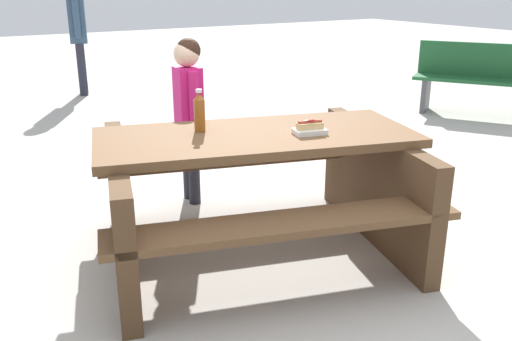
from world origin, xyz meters
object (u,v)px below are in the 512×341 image
object	(u,v)px
picnic_table	(256,183)
child_in_coat	(189,100)
soda_bottle	(199,112)
hotdog_tray	(310,129)
park_bench_near	(480,78)
bystander_adult	(77,21)

from	to	relation	value
picnic_table	child_in_coat	xyz separation A→B (m)	(0.03, 0.96, 0.32)
child_in_coat	picnic_table	bearing A→B (deg)	-92.05
picnic_table	child_in_coat	world-z (taller)	child_in_coat
picnic_table	soda_bottle	xyz separation A→B (m)	(-0.25, 0.20, 0.42)
soda_bottle	hotdog_tray	distance (m)	0.63
soda_bottle	child_in_coat	size ratio (longest dim) A/B	0.20
child_in_coat	soda_bottle	bearing A→B (deg)	-110.74
park_bench_near	soda_bottle	bearing A→B (deg)	-161.90
park_bench_near	bystander_adult	bearing A→B (deg)	134.56
hotdog_tray	bystander_adult	distance (m)	5.64
picnic_table	bystander_adult	bearing A→B (deg)	85.02
child_in_coat	bystander_adult	bearing A→B (deg)	84.39
picnic_table	child_in_coat	bearing A→B (deg)	87.95
hotdog_tray	child_in_coat	world-z (taller)	child_in_coat
picnic_table	soda_bottle	size ratio (longest dim) A/B	8.72
child_in_coat	bystander_adult	distance (m)	4.52
soda_bottle	park_bench_near	xyz separation A→B (m)	(4.46, 1.46, -0.41)
picnic_table	soda_bottle	bearing A→B (deg)	140.88
child_in_coat	park_bench_near	xyz separation A→B (m)	(4.17, 0.70, -0.32)
soda_bottle	bystander_adult	xyz separation A→B (m)	(0.73, 5.25, 0.16)
hotdog_tray	bystander_adult	bearing A→B (deg)	87.68
hotdog_tray	bystander_adult	world-z (taller)	bystander_adult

